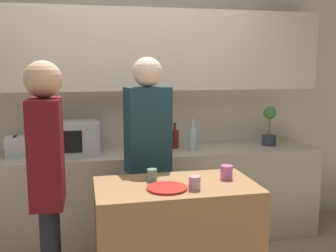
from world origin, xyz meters
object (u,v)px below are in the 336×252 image
toaster (21,146)px  cup_1 (195,183)px  potted_plant (269,126)px  bottle_0 (168,139)px  cup_2 (152,175)px  plate_on_island (167,188)px  cup_0 (227,172)px  person_left (148,147)px  person_center (48,173)px  microwave (70,138)px  bottle_1 (175,138)px  bottle_2 (193,139)px

toaster → cup_1: 1.79m
potted_plant → cup_1: (-1.16, -1.31, -0.13)m
bottle_0 → cup_1: (-0.10, -1.27, -0.04)m
cup_1 → cup_2: bearing=134.2°
potted_plant → plate_on_island: bearing=-136.3°
toaster → bottle_0: bottle_0 is taller
cup_0 → cup_2: bearing=173.7°
cup_0 → plate_on_island: bearing=-162.8°
plate_on_island → cup_2: bearing=107.1°
toaster → person_left: person_left is taller
potted_plant → person_center: 2.37m
potted_plant → person_left: 1.48m
potted_plant → cup_0: size_ratio=4.21×
cup_2 → cup_0: bearing=-6.3°
bottle_0 → toaster: bearing=178.2°
microwave → toaster: 0.43m
bottle_0 → cup_1: size_ratio=3.30×
cup_0 → cup_2: (-0.51, 0.06, -0.01)m
potted_plant → bottle_1: (-0.97, 0.06, -0.10)m
cup_2 → person_center: 0.68m
cup_2 → person_center: person_center is taller
plate_on_island → toaster: bearing=129.5°
potted_plant → cup_2: potted_plant is taller
bottle_2 → person_center: (-1.23, -1.07, 0.03)m
cup_2 → bottle_2: bearing=60.3°
potted_plant → person_left: person_left is taller
plate_on_island → cup_2: cup_2 is taller
toaster → cup_1: size_ratio=3.03×
cup_2 → potted_plant: bearing=37.8°
potted_plant → bottle_0: size_ratio=1.40×
bottle_2 → cup_0: (-0.05, -1.04, -0.04)m
cup_2 → person_center: bearing=-172.4°
cup_0 → cup_1: size_ratio=1.10×
microwave → person_center: size_ratio=0.30×
person_left → person_center: bearing=27.6°
potted_plant → plate_on_island: (-1.33, -1.27, -0.16)m
cup_0 → toaster: bearing=142.9°
toaster → cup_2: size_ratio=3.13×
bottle_1 → cup_2: (-0.42, -1.14, -0.03)m
cup_1 → person_left: bearing=104.9°
cup_1 → plate_on_island: bearing=166.6°
bottle_2 → cup_1: bottle_2 is taller
microwave → person_left: size_ratio=0.30×
bottle_0 → bottle_1: size_ratio=1.14×
microwave → person_left: 0.87m
cup_0 → cup_2: 0.51m
plate_on_island → cup_0: (0.45, 0.14, 0.04)m
bottle_2 → cup_2: (-0.56, -0.98, -0.05)m
cup_1 → potted_plant: bearing=48.5°
bottle_2 → cup_0: size_ratio=3.23×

